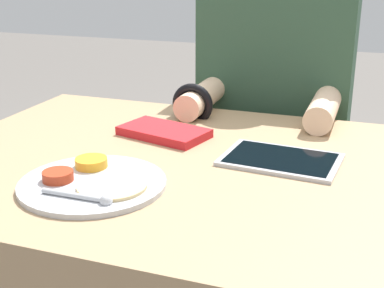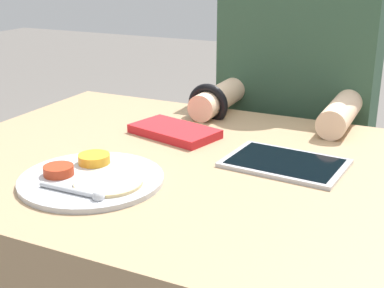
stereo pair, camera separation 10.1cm
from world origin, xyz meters
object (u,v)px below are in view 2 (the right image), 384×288
at_px(tablet_device, 285,163).
at_px(thali_tray, 91,178).
at_px(red_notebook, 174,132).
at_px(person_diner, 293,154).

bearing_deg(tablet_device, thali_tray, -141.81).
height_order(red_notebook, tablet_device, red_notebook).
relative_size(red_notebook, tablet_device, 0.91).
distance_m(red_notebook, tablet_device, 0.30).
bearing_deg(person_diner, red_notebook, -111.48).
bearing_deg(thali_tray, red_notebook, 87.31).
relative_size(tablet_device, person_diner, 0.20).
xyz_separation_m(tablet_device, person_diner, (-0.11, 0.51, -0.17)).
relative_size(red_notebook, person_diner, 0.18).
bearing_deg(red_notebook, thali_tray, -92.69).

